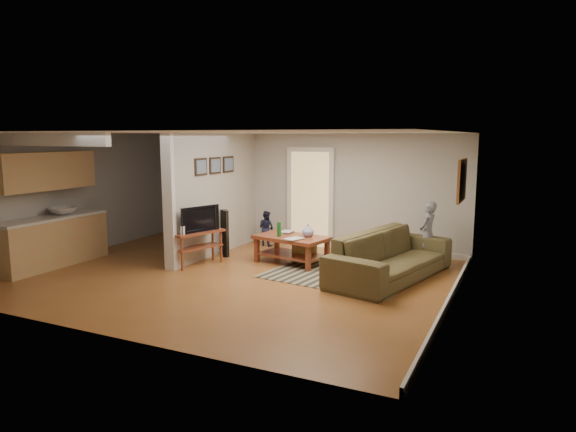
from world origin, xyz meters
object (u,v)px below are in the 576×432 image
object	(u,v)px
tv_console	(198,234)
child	(426,265)
sofa	(390,278)
coffee_table	(293,242)
speaker_right	(224,232)
toy_basket	(304,251)
toddler	(266,245)
speaker_left	(226,234)

from	to	relation	value
tv_console	child	distance (m)	4.39
sofa	tv_console	world-z (taller)	tv_console
sofa	coffee_table	xyz separation A→B (m)	(-1.98, 0.25, 0.42)
speaker_right	toy_basket	xyz separation A→B (m)	(1.74, 0.19, -0.29)
toddler	toy_basket	bearing A→B (deg)	156.82
speaker_right	toddler	xyz separation A→B (m)	(0.40, 1.14, -0.47)
speaker_left	toddler	size ratio (longest dim) A/B	1.21
sofa	coffee_table	world-z (taller)	coffee_table
sofa	speaker_left	xyz separation A→B (m)	(-3.43, 0.14, 0.48)
speaker_left	toddler	world-z (taller)	speaker_left
child	toddler	distance (m)	3.61
tv_console	coffee_table	bearing A→B (deg)	48.83
toy_basket	coffee_table	bearing A→B (deg)	-113.22
coffee_table	toddler	size ratio (longest dim) A/B	1.90
toy_basket	toddler	size ratio (longest dim) A/B	0.64
toddler	sofa	bearing A→B (deg)	167.08
sofa	toy_basket	distance (m)	1.94
sofa	child	bearing A→B (deg)	-4.91
speaker_left	child	distance (m)	3.99
toy_basket	toddler	xyz separation A→B (m)	(-1.34, 0.94, -0.19)
tv_console	speaker_left	world-z (taller)	speaker_left
sofa	toddler	size ratio (longest dim) A/B	3.50
sofa	tv_console	distance (m)	3.65
toddler	child	bearing A→B (deg)	-172.86
speaker_right	child	distance (m)	4.11
sofa	toy_basket	size ratio (longest dim) A/B	5.45
sofa	coffee_table	size ratio (longest dim) A/B	1.84
child	toddler	world-z (taller)	child
coffee_table	child	bearing A→B (deg)	21.44
sofa	speaker_right	xyz separation A→B (m)	(-3.60, 0.34, 0.47)
child	toy_basket	bearing A→B (deg)	-61.10
coffee_table	toddler	distance (m)	1.78
sofa	speaker_right	bearing A→B (deg)	98.39
coffee_table	tv_console	xyz separation A→B (m)	(-1.56, -0.91, 0.18)
coffee_table	speaker_left	distance (m)	1.45
speaker_left	toy_basket	distance (m)	1.65
toy_basket	speaker_left	bearing A→B (deg)	-165.97
speaker_left	tv_console	bearing A→B (deg)	-93.67
child	tv_console	bearing A→B (deg)	-51.95
sofa	child	distance (m)	1.25
coffee_table	speaker_right	size ratio (longest dim) A/B	1.59
speaker_right	toddler	distance (m)	1.29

